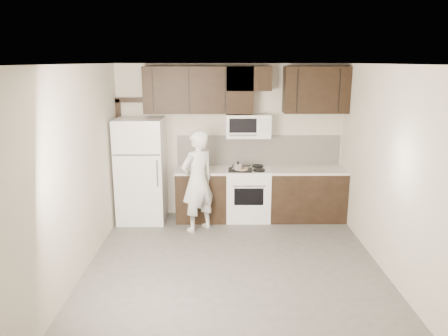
{
  "coord_description": "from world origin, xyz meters",
  "views": [
    {
      "loc": [
        -0.18,
        -5.42,
        2.74
      ],
      "look_at": [
        -0.13,
        0.9,
        1.18
      ],
      "focal_mm": 35.0,
      "sensor_mm": 36.0,
      "label": 1
    }
  ],
  "objects_px": {
    "microwave": "(248,126)",
    "refrigerator": "(141,170)",
    "stove": "(248,194)",
    "person": "(198,181)"
  },
  "relations": [
    {
      "from": "stove",
      "to": "refrigerator",
      "type": "xyz_separation_m",
      "value": [
        -1.85,
        -0.05,
        0.44
      ]
    },
    {
      "from": "microwave",
      "to": "refrigerator",
      "type": "bearing_deg",
      "value": -174.85
    },
    {
      "from": "stove",
      "to": "person",
      "type": "distance_m",
      "value": 1.07
    },
    {
      "from": "microwave",
      "to": "refrigerator",
      "type": "distance_m",
      "value": 2.0
    },
    {
      "from": "stove",
      "to": "microwave",
      "type": "height_order",
      "value": "microwave"
    },
    {
      "from": "microwave",
      "to": "person",
      "type": "bearing_deg",
      "value": -142.74
    },
    {
      "from": "microwave",
      "to": "refrigerator",
      "type": "height_order",
      "value": "microwave"
    },
    {
      "from": "person",
      "to": "stove",
      "type": "bearing_deg",
      "value": 173.09
    },
    {
      "from": "refrigerator",
      "to": "stove",
      "type": "bearing_deg",
      "value": 1.51
    },
    {
      "from": "stove",
      "to": "microwave",
      "type": "relative_size",
      "value": 1.24
    }
  ]
}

